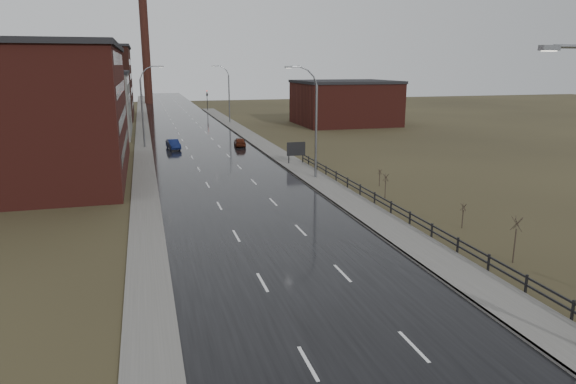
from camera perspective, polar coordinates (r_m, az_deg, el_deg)
road at (r=74.27m, az=-9.42°, el=4.93°), size 14.00×300.00×0.06m
sidewalk_right at (r=51.97m, az=3.21°, el=1.34°), size 3.20×180.00×0.18m
curb_right at (r=51.51m, az=1.61°, el=1.24°), size 0.16×180.00×0.18m
sidewalk_left at (r=73.85m, az=-15.77°, el=4.57°), size 2.40×260.00×0.12m
warehouse_near at (r=59.62m, az=-28.60°, el=7.79°), size 22.44×28.56×13.50m
warehouse_mid at (r=91.74m, az=-22.24°, el=9.07°), size 16.32×20.40×10.50m
warehouse_far at (r=121.97m, az=-23.23°, el=11.12°), size 26.52×24.48×15.50m
building_right at (r=102.61m, az=6.32°, el=9.85°), size 18.36×16.32×8.50m
smokestack at (r=163.04m, az=-15.52°, el=14.88°), size 2.70×2.70×30.70m
streetlight_right_mid at (r=51.94m, az=2.84°, el=7.77°), size 3.36×0.28×11.35m
streetlight_left at (r=75.18m, az=-15.69°, el=9.18°), size 3.36×0.28×11.35m
streetlight_right_far at (r=104.42m, az=-6.73°, el=10.78°), size 3.36×0.28×11.35m
guardrail at (r=37.72m, az=13.90°, el=-2.95°), size 0.10×53.05×1.10m
shrub_c at (r=33.02m, az=23.94°, el=-4.75°), size 0.66×0.70×2.83m
shrub_d at (r=38.74m, az=18.86°, el=-2.45°), size 0.44×0.46×1.84m
shrub_e at (r=45.39m, az=10.78°, el=0.70°), size 0.54×0.57×2.26m
shrub_f at (r=50.23m, az=10.15°, el=1.63°), size 0.41×0.43×1.68m
billboard at (r=60.33m, az=0.89°, el=4.75°), size 2.25×0.17×2.65m
traffic_light_left at (r=133.15m, az=-15.96°, el=10.47°), size 0.58×2.73×5.30m
traffic_light_right at (r=134.09m, az=-9.00°, el=10.85°), size 0.58×2.73×5.30m
car_near at (r=73.18m, az=-12.63°, el=5.15°), size 1.94×4.17×1.32m
car_far at (r=74.15m, az=-5.37°, el=5.53°), size 1.94×3.97×1.31m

